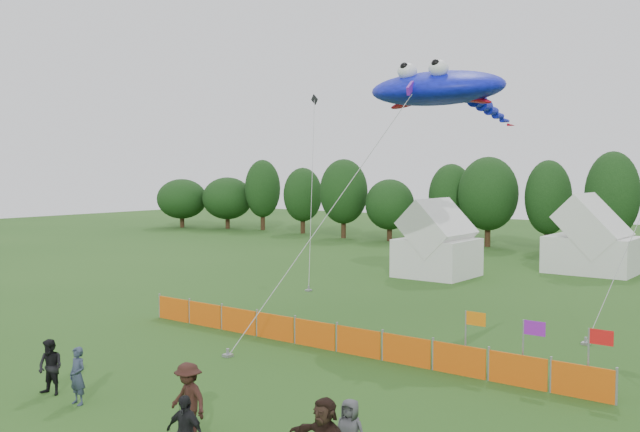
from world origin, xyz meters
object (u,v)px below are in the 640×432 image
Objects in this scene: spectator_a at (78,376)px; spectator_c at (188,400)px; barrier_fence at (336,338)px; spectator_b at (50,367)px; stingray_kite at (442,90)px; tent_left at (437,245)px; tent_right at (593,243)px.

spectator_c is at bearing 4.02° from spectator_a.
barrier_fence is 11.91× the size of spectator_b.
barrier_fence is 10.49× the size of spectator_c.
spectator_a is 0.09× the size of stingray_kite.
tent_left is 0.22× the size of barrier_fence.
spectator_a is (-3.72, -35.83, -1.14)m from tent_right.
spectator_a is (-2.35, -9.33, 0.33)m from barrier_fence.
spectator_a is at bearing -82.80° from tent_left.
spectator_c reaches higher than spectator_a.
tent_right is at bearing 84.87° from spectator_a.
tent_left is 19.85m from barrier_fence.
tent_left is 14.73m from stingray_kite.
spectator_a is at bearing -14.77° from spectator_b.
stingray_kite is (-1.45, -18.21, 8.40)m from tent_right.
tent_left and tent_right have the same top height.
tent_right is at bearing 46.23° from tent_left.
barrier_fence is (-1.37, -26.50, -1.47)m from tent_right.
tent_right is 35.61m from spectator_c.
tent_right is 26.58m from barrier_fence.
spectator_c is at bearing -88.92° from tent_right.
spectator_c is at bearing -11.83° from spectator_b.
tent_left is at bearing -133.77° from tent_right.
tent_right reaches higher than spectator_b.
stingray_kite is (-0.08, 8.29, 9.87)m from barrier_fence.
stingray_kite is at bearing -61.15° from tent_left.
tent_left is at bearing 98.00° from spectator_a.
spectator_a is at bearing -171.89° from spectator_c.
tent_left is at bearing 118.85° from stingray_kite.
barrier_fence is at bearing 76.65° from spectator_a.
tent_left is 0.23× the size of stingray_kite.
tent_left reaches higher than spectator_c.
spectator_b is 20.36m from stingray_kite.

